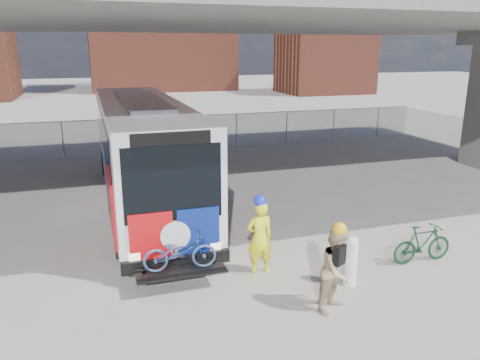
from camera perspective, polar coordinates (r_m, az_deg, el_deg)
name	(u,v)px	position (r m, az deg, el deg)	size (l,w,h in m)	color
ground	(230,233)	(13.91, -1.29, -6.48)	(160.00, 160.00, 0.00)	#9E9991
bus	(142,143)	(16.46, -11.81, 4.39)	(2.67, 12.90, 3.69)	silver
overpass	(194,9)	(16.80, -5.60, 20.07)	(40.00, 16.00, 7.95)	#605E59
chainlink_fence	(164,125)	(24.91, -9.30, 6.69)	(30.00, 0.06, 30.00)	gray
brick_buildings	(125,47)	(60.77, -13.80, 15.47)	(54.00, 22.00, 12.00)	brown
bollard	(351,258)	(11.11, 13.36, -9.29)	(0.31, 0.31, 1.19)	white
cyclist_hivis	(260,235)	(11.26, 2.43, -6.77)	(0.67, 0.45, 1.97)	#FEFF1A
cyclist_tan	(337,269)	(9.93, 11.75, -10.57)	(1.07, 1.00, 1.93)	tan
bike_parked	(423,244)	(12.77, 21.36, -7.26)	(0.47, 1.67, 1.00)	#123922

